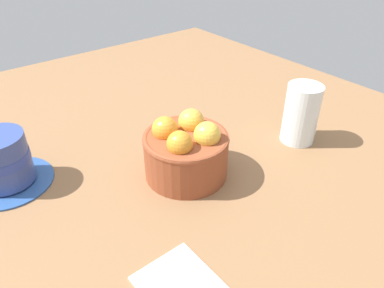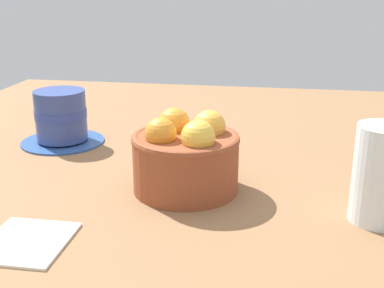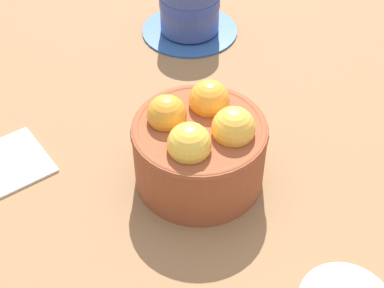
% 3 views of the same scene
% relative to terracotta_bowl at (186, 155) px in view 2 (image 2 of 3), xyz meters
% --- Properties ---
extents(ground_plane, '(1.29, 1.08, 0.04)m').
position_rel_terracotta_bowl_xyz_m(ground_plane, '(-0.00, 0.00, -0.07)').
color(ground_plane, brown).
extents(terracotta_bowl, '(0.13, 0.13, 0.10)m').
position_rel_terracotta_bowl_xyz_m(terracotta_bowl, '(0.00, 0.00, 0.00)').
color(terracotta_bowl, brown).
rests_on(terracotta_bowl, ground_plane).
extents(coffee_cup, '(0.13, 0.13, 0.09)m').
position_rel_terracotta_bowl_xyz_m(coffee_cup, '(0.15, 0.23, -0.01)').
color(coffee_cup, '#2A4E8D').
rests_on(coffee_cup, ground_plane).
extents(water_glass, '(0.06, 0.06, 0.11)m').
position_rel_terracotta_bowl_xyz_m(water_glass, '(-0.05, -0.22, 0.01)').
color(water_glass, silver).
rests_on(water_glass, ground_plane).
extents(folded_napkin, '(0.09, 0.08, 0.01)m').
position_rel_terracotta_bowl_xyz_m(folded_napkin, '(-0.16, 0.13, -0.04)').
color(folded_napkin, white).
rests_on(folded_napkin, ground_plane).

